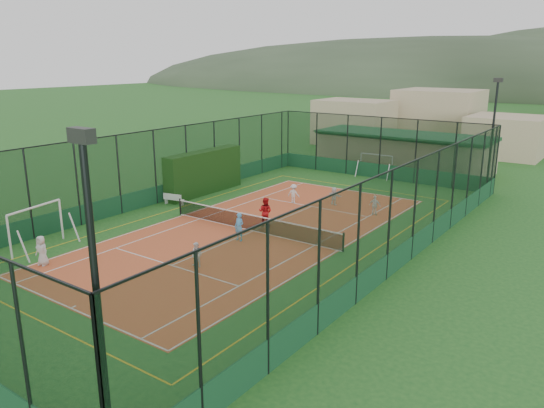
{
  "coord_description": "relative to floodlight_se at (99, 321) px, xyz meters",
  "views": [
    {
      "loc": [
        17.57,
        -22.81,
        9.55
      ],
      "look_at": [
        0.01,
        1.85,
        1.2
      ],
      "focal_mm": 35.0,
      "sensor_mm": 36.0,
      "label": 1
    }
  ],
  "objects": [
    {
      "name": "futsal_goal_near",
      "position": [
        -15.96,
        7.89,
        -3.01
      ],
      "size": [
        3.57,
        1.66,
        2.22
      ],
      "primitive_type": null,
      "rotation": [
        0.0,
        0.0,
        1.77
      ],
      "color": "white",
      "rests_on": "ground"
    },
    {
      "name": "child_far_right",
      "position": [
        -4.33,
        23.59,
        -3.49
      ],
      "size": [
        0.77,
        0.39,
        1.26
      ],
      "primitive_type": "imported",
      "rotation": [
        0.0,
        0.0,
        3.25
      ],
      "color": "white",
      "rests_on": "court_slab"
    },
    {
      "name": "coach",
      "position": [
        -8.61,
        17.8,
        -3.25
      ],
      "size": [
        0.95,
        0.8,
        1.72
      ],
      "primitive_type": "imported",
      "rotation": [
        0.0,
        0.0,
        3.34
      ],
      "color": "red",
      "rests_on": "court_slab"
    },
    {
      "name": "floodlight_ne",
      "position": [
        0.0,
        33.2,
        0.0
      ],
      "size": [
        0.6,
        0.26,
        8.25
      ],
      "primitive_type": null,
      "color": "black",
      "rests_on": "ground"
    },
    {
      "name": "child_near_mid",
      "position": [
        -8.22,
        14.88,
        -3.34
      ],
      "size": [
        0.58,
        0.39,
        1.55
      ],
      "primitive_type": "imported",
      "rotation": [
        0.0,
        0.0,
        -0.04
      ],
      "color": "#4B9ED6",
      "rests_on": "court_slab"
    },
    {
      "name": "child_near_right",
      "position": [
        -7.51,
        10.81,
        -3.52
      ],
      "size": [
        0.64,
        0.53,
        1.2
      ],
      "primitive_type": "imported",
      "rotation": [
        0.0,
        0.0,
        0.13
      ],
      "color": "white",
      "rests_on": "court_slab"
    },
    {
      "name": "hedge_left",
      "position": [
        -16.9,
        21.6,
        -2.57
      ],
      "size": [
        1.06,
        7.1,
        3.11
      ],
      "primitive_type": "cube",
      "color": "black",
      "rests_on": "ground"
    },
    {
      "name": "ground",
      "position": [
        -8.6,
        16.6,
        -4.12
      ],
      "size": [
        300.0,
        300.0,
        0.0
      ],
      "primitive_type": "plane",
      "color": "#1E5922",
      "rests_on": "ground"
    },
    {
      "name": "perimeter_fence",
      "position": [
        -8.6,
        16.6,
        -1.62
      ],
      "size": [
        18.12,
        34.12,
        5.0
      ],
      "primitive_type": null,
      "color": "black",
      "rests_on": "ground"
    },
    {
      "name": "child_far_left",
      "position": [
        -10.06,
        23.05,
        -3.46
      ],
      "size": [
        0.92,
        0.63,
        1.31
      ],
      "primitive_type": "imported",
      "rotation": [
        0.0,
        0.0,
        3.32
      ],
      "color": "silver",
      "rests_on": "court_slab"
    },
    {
      "name": "child_near_left",
      "position": [
        -13.64,
        6.69,
        -3.38
      ],
      "size": [
        0.77,
        0.55,
        1.46
      ],
      "primitive_type": "imported",
      "rotation": [
        0.0,
        0.0,
        0.13
      ],
      "color": "silver",
      "rests_on": "court_slab"
    },
    {
      "name": "court_slab",
      "position": [
        -8.6,
        16.6,
        -4.12
      ],
      "size": [
        11.17,
        23.97,
        0.01
      ],
      "primitive_type": "cube",
      "color": "#C1552B",
      "rests_on": "ground"
    },
    {
      "name": "futsal_goal_far",
      "position": [
        -9.08,
        34.06,
        -3.2
      ],
      "size": [
        2.88,
        0.89,
        1.85
      ],
      "primitive_type": null,
      "rotation": [
        0.0,
        0.0,
        0.02
      ],
      "color": "white",
      "rests_on": "ground"
    },
    {
      "name": "clubhouse",
      "position": [
        -8.6,
        38.6,
        -2.55
      ],
      "size": [
        15.2,
        7.2,
        3.15
      ],
      "primitive_type": null,
      "color": "tan",
      "rests_on": "ground"
    },
    {
      "name": "tennis_balls",
      "position": [
        -10.17,
        17.56,
        -4.08
      ],
      "size": [
        1.63,
        0.67,
        0.07
      ],
      "color": "#CCE033",
      "rests_on": "court_slab"
    },
    {
      "name": "child_far_back",
      "position": [
        -7.61,
        24.26,
        -3.51
      ],
      "size": [
        1.17,
        0.65,
        1.2
      ],
      "primitive_type": "imported",
      "rotation": [
        0.0,
        0.0,
        2.86
      ],
      "color": "white",
      "rests_on": "court_slab"
    },
    {
      "name": "floodlight_se",
      "position": [
        0.0,
        0.0,
        0.0
      ],
      "size": [
        0.6,
        0.26,
        8.25
      ],
      "primitive_type": null,
      "color": "black",
      "rests_on": "ground"
    },
    {
      "name": "tennis_net",
      "position": [
        -8.6,
        16.6,
        -3.59
      ],
      "size": [
        11.67,
        0.12,
        1.06
      ],
      "primitive_type": null,
      "color": "black",
      "rests_on": "ground"
    },
    {
      "name": "white_bench",
      "position": [
        -16.4,
        18.03,
        -3.72
      ],
      "size": [
        1.48,
        0.66,
        0.81
      ],
      "primitive_type": null,
      "rotation": [
        0.0,
        0.0,
        0.19
      ],
      "color": "white",
      "rests_on": "ground"
    }
  ]
}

